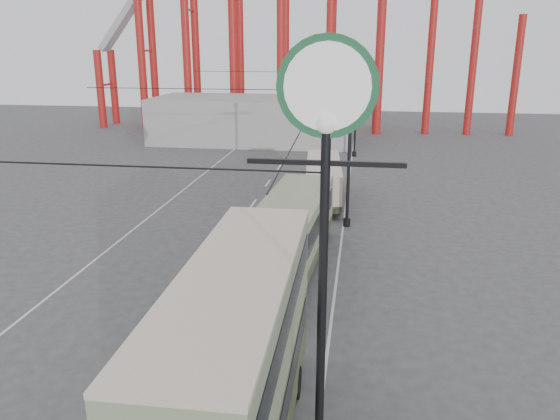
% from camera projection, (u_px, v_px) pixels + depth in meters
% --- Properties ---
extents(ground, '(160.00, 160.00, 0.00)m').
position_uv_depth(ground, '(146.00, 399.00, 16.99)').
color(ground, '#444446').
rests_on(ground, ground).
extents(road_markings, '(12.52, 120.00, 0.01)m').
position_uv_depth(road_markings, '(248.00, 213.00, 35.75)').
color(road_markings, silver).
rests_on(road_markings, ground).
extents(lamp_post_near, '(3.20, 0.44, 10.80)m').
position_uv_depth(lamp_post_near, '(325.00, 184.00, 11.07)').
color(lamp_post_near, black).
rests_on(lamp_post_near, ground).
extents(lamp_post_mid, '(3.20, 0.44, 9.32)m').
position_uv_depth(lamp_post_mid, '(349.00, 150.00, 31.87)').
color(lamp_post_mid, black).
rests_on(lamp_post_mid, ground).
extents(lamp_post_far, '(3.20, 0.44, 9.32)m').
position_uv_depth(lamp_post_far, '(356.00, 109.00, 52.69)').
color(lamp_post_far, black).
rests_on(lamp_post_far, ground).
extents(lamp_post_distant, '(3.20, 0.44, 9.32)m').
position_uv_depth(lamp_post_distant, '(359.00, 91.00, 73.51)').
color(lamp_post_distant, black).
rests_on(lamp_post_distant, ground).
extents(fairground_shed, '(22.00, 10.00, 5.00)m').
position_uv_depth(fairground_shed, '(253.00, 120.00, 61.60)').
color(fairground_shed, '#969691').
rests_on(fairground_shed, ground).
extents(double_decker_bus, '(2.70, 10.21, 5.47)m').
position_uv_depth(double_decker_bus, '(238.00, 357.00, 13.69)').
color(double_decker_bus, '#363D21').
rests_on(double_decker_bus, ground).
extents(single_decker_green, '(3.52, 12.25, 3.42)m').
position_uv_depth(single_decker_green, '(289.00, 233.00, 26.15)').
color(single_decker_green, gray).
rests_on(single_decker_green, ground).
extents(single_decker_cream, '(3.06, 9.29, 2.84)m').
position_uv_depth(single_decker_cream, '(323.00, 179.00, 38.01)').
color(single_decker_cream, beige).
rests_on(single_decker_cream, ground).
extents(pedestrian, '(0.75, 0.53, 1.96)m').
position_uv_depth(pedestrian, '(230.00, 303.00, 21.14)').
color(pedestrian, black).
rests_on(pedestrian, ground).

